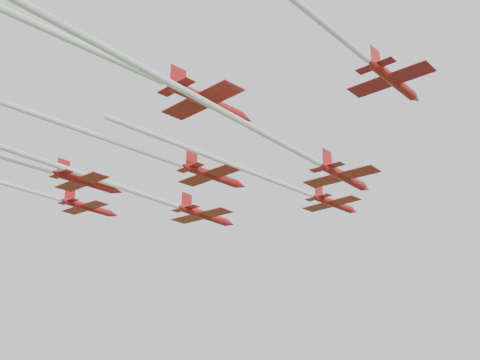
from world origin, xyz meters
The scene contains 7 objects.
jet_lead centered at (3.84, 1.58, 56.40)m, with size 13.73×45.68×2.68m.
jet_row2_left centered at (-12.24, -10.56, 54.65)m, with size 11.91×54.97×2.94m.
jet_row2_right centered at (10.74, -17.92, 54.88)m, with size 13.06×61.68×2.84m.
jet_row3_left centered at (-29.50, -16.14, 56.89)m, with size 10.91×49.43×2.56m.
jet_row3_mid centered at (-4.12, -24.90, 54.97)m, with size 16.11×55.59×2.56m.
jet_row3_right centered at (22.31, -32.14, 56.80)m, with size 12.13×51.25×2.37m.
jet_row4_right centered at (4.07, -37.00, 57.06)m, with size 16.72×54.61×2.82m.
Camera 1 is at (37.25, -68.97, 29.12)m, focal length 45.00 mm.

